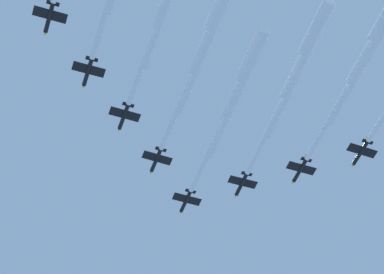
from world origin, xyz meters
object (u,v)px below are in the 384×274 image
at_px(jet_port_mid, 165,4).
at_px(jet_port_inner, 204,47).
at_px(jet_starboard_mid, 365,58).
at_px(jet_starboard_inner, 296,72).
at_px(jet_lead, 235,96).

bearing_deg(jet_port_mid, jet_port_inner, 125.88).
relative_size(jet_port_mid, jet_starboard_mid, 0.92).
distance_m(jet_port_inner, jet_starboard_mid, 40.79).
xyz_separation_m(jet_starboard_inner, jet_starboard_mid, (9.79, 14.51, -1.89)).
height_order(jet_lead, jet_starboard_mid, jet_lead).
distance_m(jet_lead, jet_port_inner, 17.10).
relative_size(jet_port_inner, jet_starboard_inner, 0.97).
height_order(jet_lead, jet_starboard_inner, jet_lead).
bearing_deg(jet_starboard_inner, jet_port_inner, -88.99).
relative_size(jet_lead, jet_starboard_inner, 0.98).
relative_size(jet_starboard_inner, jet_starboard_mid, 1.02).
bearing_deg(jet_starboard_mid, jet_lead, -127.88).
bearing_deg(jet_port_inner, jet_starboard_mid, 76.74).
distance_m(jet_lead, jet_starboard_inner, 17.50).
distance_m(jet_port_mid, jet_starboard_mid, 52.41).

